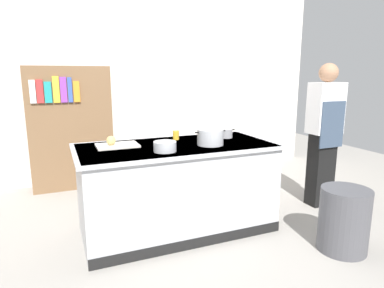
{
  "coord_description": "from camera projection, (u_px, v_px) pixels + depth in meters",
  "views": [
    {
      "loc": [
        -1.11,
        -3.06,
        1.6
      ],
      "look_at": [
        0.25,
        0.2,
        0.85
      ],
      "focal_mm": 31.16,
      "sensor_mm": 36.0,
      "label": 1
    }
  ],
  "objects": [
    {
      "name": "bookshelf",
      "position": [
        71.0,
        128.0,
        4.62
      ],
      "size": [
        1.1,
        0.31,
        1.7
      ],
      "color": "brown",
      "rests_on": "ground_plane"
    },
    {
      "name": "back_wall",
      "position": [
        129.0,
        80.0,
        5.1
      ],
      "size": [
        6.4,
        0.12,
        3.0
      ],
      "primitive_type": "cube",
      "color": "silver",
      "rests_on": "ground_plane"
    },
    {
      "name": "onion",
      "position": [
        111.0,
        141.0,
        3.22
      ],
      "size": [
        0.09,
        0.09,
        0.09
      ],
      "primitive_type": "sphere",
      "color": "tan",
      "rests_on": "cutting_board"
    },
    {
      "name": "cutting_board",
      "position": [
        117.0,
        145.0,
        3.25
      ],
      "size": [
        0.4,
        0.28,
        0.02
      ],
      "primitive_type": "cube",
      "color": "silver",
      "rests_on": "counter_island"
    },
    {
      "name": "trash_bin",
      "position": [
        344.0,
        220.0,
        3.03
      ],
      "size": [
        0.44,
        0.44,
        0.59
      ],
      "primitive_type": "cylinder",
      "color": "#4C4C51",
      "rests_on": "ground_plane"
    },
    {
      "name": "person_chef",
      "position": [
        324.0,
        132.0,
        3.98
      ],
      "size": [
        0.38,
        0.25,
        1.72
      ],
      "rotation": [
        0.0,
        0.0,
        1.64
      ],
      "color": "black",
      "rests_on": "ground_plane"
    },
    {
      "name": "ground_plane",
      "position": [
        177.0,
        228.0,
        3.51
      ],
      "size": [
        10.0,
        10.0,
        0.0
      ],
      "primitive_type": "plane",
      "color": "#9E9991"
    },
    {
      "name": "stock_pot",
      "position": [
        210.0,
        137.0,
        3.31
      ],
      "size": [
        0.33,
        0.26,
        0.16
      ],
      "color": "#B7BABF",
      "rests_on": "counter_island"
    },
    {
      "name": "juice_cup",
      "position": [
        176.0,
        135.0,
        3.58
      ],
      "size": [
        0.07,
        0.07,
        0.1
      ],
      "primitive_type": "cylinder",
      "color": "yellow",
      "rests_on": "counter_island"
    },
    {
      "name": "sauce_pan",
      "position": [
        226.0,
        133.0,
        3.7
      ],
      "size": [
        0.22,
        0.15,
        0.1
      ],
      "color": "#99999E",
      "rests_on": "counter_island"
    },
    {
      "name": "mixing_bowl",
      "position": [
        165.0,
        147.0,
        3.04
      ],
      "size": [
        0.21,
        0.21,
        0.09
      ],
      "primitive_type": "cylinder",
      "color": "#B7BABF",
      "rests_on": "counter_island"
    },
    {
      "name": "counter_island",
      "position": [
        177.0,
        186.0,
        3.42
      ],
      "size": [
        1.98,
        0.98,
        0.9
      ],
      "color": "#B7BABF",
      "rests_on": "ground_plane"
    }
  ]
}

